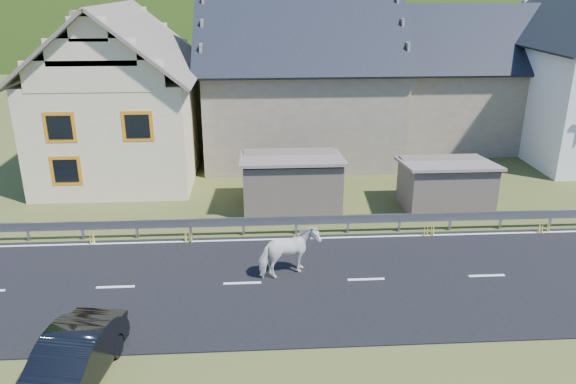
{
  "coord_description": "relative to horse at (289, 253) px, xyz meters",
  "views": [
    {
      "loc": [
        -3.5,
        -15.82,
        9.07
      ],
      "look_at": [
        -2.39,
        2.37,
        2.23
      ],
      "focal_mm": 35.0,
      "sensor_mm": 36.0,
      "label": 1
    }
  ],
  "objects": [
    {
      "name": "mountain",
      "position": [
        7.47,
        179.56,
        -20.86
      ],
      "size": [
        440.0,
        280.0,
        260.0
      ],
      "primitive_type": "ellipsoid",
      "color": "#1D3F0E",
      "rests_on": "ground"
    },
    {
      "name": "house_stone_b",
      "position": [
        11.47,
        16.56,
        3.37
      ],
      "size": [
        9.8,
        8.8,
        8.1
      ],
      "color": "gray",
      "rests_on": "ground"
    },
    {
      "name": "shed_right",
      "position": [
        6.97,
        5.56,
        0.14
      ],
      "size": [
        3.8,
        2.9,
        2.2
      ],
      "primitive_type": "cube",
      "color": "#6F6051",
      "rests_on": "ground"
    },
    {
      "name": "road",
      "position": [
        2.47,
        -0.44,
        -0.84
      ],
      "size": [
        60.0,
        7.0,
        0.04
      ],
      "primitive_type": "cube",
      "color": "black",
      "rests_on": "ground"
    },
    {
      "name": "house_cream",
      "position": [
        -7.53,
        11.56,
        3.49
      ],
      "size": [
        7.8,
        9.8,
        8.3
      ],
      "color": "beige",
      "rests_on": "ground"
    },
    {
      "name": "car",
      "position": [
        -5.48,
        -5.04,
        -0.21
      ],
      "size": [
        1.98,
        4.16,
        1.32
      ],
      "primitive_type": "imported",
      "rotation": [
        0.0,
        0.0,
        -0.15
      ],
      "color": "black",
      "rests_on": "ground"
    },
    {
      "name": "ground",
      "position": [
        2.47,
        -0.44,
        -0.86
      ],
      "size": [
        160.0,
        160.0,
        0.0
      ],
      "primitive_type": "plane",
      "color": "#3A4319",
      "rests_on": "ground"
    },
    {
      "name": "horse",
      "position": [
        0.0,
        0.0,
        0.0
      ],
      "size": [
        1.61,
        2.15,
        1.65
      ],
      "primitive_type": "imported",
      "rotation": [
        0.0,
        0.0,
        1.99
      ],
      "color": "silver",
      "rests_on": "road"
    },
    {
      "name": "lane_markings",
      "position": [
        2.47,
        -0.44,
        -0.82
      ],
      "size": [
        60.0,
        6.6,
        0.01
      ],
      "primitive_type": "cube",
      "color": "silver",
      "rests_on": "road"
    },
    {
      "name": "guardrail",
      "position": [
        2.47,
        3.24,
        -0.3
      ],
      "size": [
        28.1,
        0.09,
        0.75
      ],
      "color": "#93969B",
      "rests_on": "ground"
    },
    {
      "name": "house_stone_a",
      "position": [
        1.47,
        14.56,
        3.77
      ],
      "size": [
        10.8,
        9.8,
        8.9
      ],
      "color": "gray",
      "rests_on": "ground"
    },
    {
      "name": "shed_left",
      "position": [
        0.47,
        6.06,
        0.24
      ],
      "size": [
        4.3,
        3.3,
        2.4
      ],
      "primitive_type": "cube",
      "color": "#6F6051",
      "rests_on": "ground"
    }
  ]
}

